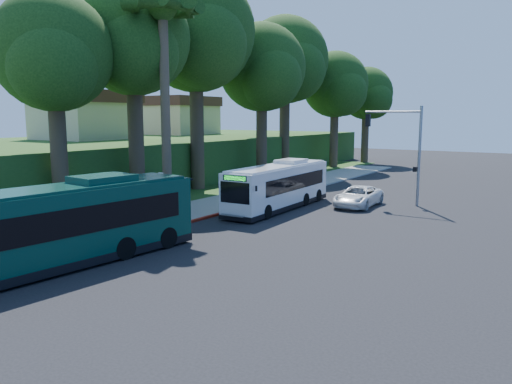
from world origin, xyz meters
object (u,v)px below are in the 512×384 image
Objects in this scene: white_bus at (280,185)px; pickup at (358,196)px; bus_shelter at (164,189)px; teal_bus at (65,224)px.

pickup is at bearing 39.77° from white_bus.
white_bus is at bearing 57.44° from bus_shelter.
teal_bus is at bearing -105.79° from pickup.
white_bus reaches higher than bus_shelter.
white_bus is at bearing 92.75° from teal_bus.
pickup is (8.57, 10.55, -1.10)m from bus_shelter.
white_bus reaches higher than pickup.
teal_bus is 2.49× the size of pickup.
teal_bus is (-0.87, -16.43, 0.21)m from white_bus.
bus_shelter is at bearing 115.57° from teal_bus.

